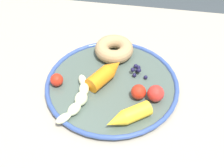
% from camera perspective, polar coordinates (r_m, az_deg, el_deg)
% --- Properties ---
extents(dining_table, '(1.10, 0.85, 0.75)m').
position_cam_1_polar(dining_table, '(0.88, -3.32, -5.94)').
color(dining_table, '#9E9583').
rests_on(dining_table, ground_plane).
extents(plate, '(0.34, 0.34, 0.02)m').
position_cam_1_polar(plate, '(0.82, 0.00, -0.14)').
color(plate, '#47574E').
rests_on(plate, dining_table).
extents(banana, '(0.07, 0.17, 0.03)m').
position_cam_1_polar(banana, '(0.77, -6.04, -2.63)').
color(banana, beige).
rests_on(banana, plate).
extents(carrot_orange, '(0.09, 0.12, 0.04)m').
position_cam_1_polar(carrot_orange, '(0.81, -1.13, 1.85)').
color(carrot_orange, orange).
rests_on(carrot_orange, plate).
extents(carrot_yellow, '(0.11, 0.09, 0.04)m').
position_cam_1_polar(carrot_yellow, '(0.72, 2.92, -5.75)').
color(carrot_yellow, yellow).
rests_on(carrot_yellow, plate).
extents(donut, '(0.11, 0.11, 0.04)m').
position_cam_1_polar(donut, '(0.89, 0.37, 6.27)').
color(donut, tan).
rests_on(donut, plate).
extents(blueberry_pile, '(0.05, 0.05, 0.02)m').
position_cam_1_polar(blueberry_pile, '(0.84, 4.55, 2.40)').
color(blueberry_pile, '#191638').
rests_on(blueberry_pile, plate).
extents(tomato_near, '(0.04, 0.04, 0.04)m').
position_cam_1_polar(tomato_near, '(0.77, 7.84, -1.61)').
color(tomato_near, red).
rests_on(tomato_near, plate).
extents(tomato_mid, '(0.04, 0.04, 0.04)m').
position_cam_1_polar(tomato_mid, '(0.77, 4.80, -1.26)').
color(tomato_mid, red).
rests_on(tomato_mid, plate).
extents(tomato_far, '(0.03, 0.03, 0.03)m').
position_cam_1_polar(tomato_far, '(0.81, -9.87, 0.74)').
color(tomato_far, red).
rests_on(tomato_far, plate).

